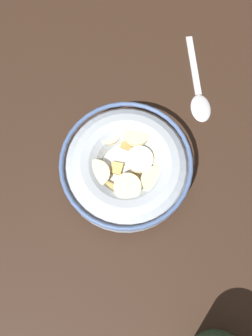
# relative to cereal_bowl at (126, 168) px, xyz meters

# --- Properties ---
(ground_plane) EXTENTS (1.39, 1.39, 0.02)m
(ground_plane) POSITION_rel_cereal_bowl_xyz_m (0.00, -0.00, -0.04)
(ground_plane) COLOR #332116
(cereal_bowl) EXTENTS (0.17, 0.17, 0.06)m
(cereal_bowl) POSITION_rel_cereal_bowl_xyz_m (0.00, 0.00, 0.00)
(cereal_bowl) COLOR #B2BCC6
(cereal_bowl) RESTS_ON ground_plane
(spoon) EXTENTS (0.14, 0.08, 0.01)m
(spoon) POSITION_rel_cereal_bowl_xyz_m (-0.15, 0.07, -0.03)
(spoon) COLOR silver
(spoon) RESTS_ON ground_plane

